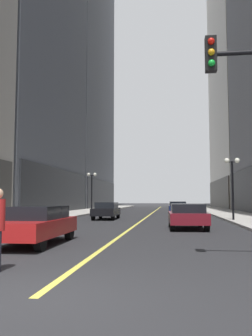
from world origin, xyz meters
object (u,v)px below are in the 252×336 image
car_maroon (187,215)px  street_lamp_right_mid (232,175)px  car_navy (178,207)px  car_red (34,223)px  car_black (106,210)px  street_lamp_left_far (92,184)px

car_maroon → street_lamp_right_mid: (3.40, 6.37, 2.54)m
car_maroon → car_navy: same height
car_red → car_black: (-0.31, 15.75, -0.00)m
car_red → car_maroon: size_ratio=1.11×
car_red → car_maroon: bearing=52.1°
street_lamp_right_mid → car_maroon: bearing=-118.1°
car_navy → street_lamp_right_mid: bearing=-74.5°
car_navy → street_lamp_left_far: 9.56m
car_black → street_lamp_right_mid: 9.88m
street_lamp_right_mid → street_lamp_left_far: bearing=135.5°
car_maroon → car_black: (-5.88, 8.59, -0.00)m
car_red → street_lamp_right_mid: size_ratio=1.03×
car_black → car_navy: bearing=62.0°
car_navy → car_red: bearing=-101.5°
car_black → street_lamp_right_mid: (9.28, -2.22, 2.54)m
car_black → street_lamp_left_far: (-3.52, 10.36, 2.54)m
car_red → car_navy: (5.38, 26.45, 0.00)m
car_navy → street_lamp_left_far: size_ratio=1.07×
street_lamp_left_far → car_black: bearing=-71.3°
car_red → car_maroon: same height
car_red → street_lamp_left_far: (-3.83, 26.11, 2.54)m
car_black → car_maroon: bearing=-55.6°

